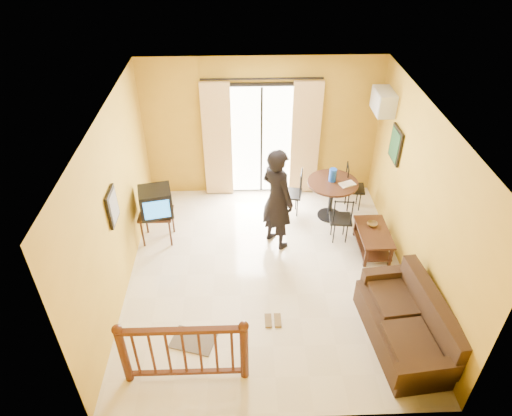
{
  "coord_description": "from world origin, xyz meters",
  "views": [
    {
      "loc": [
        -0.37,
        -5.47,
        5.29
      ],
      "look_at": [
        -0.18,
        0.2,
        1.19
      ],
      "focal_mm": 32.0,
      "sensor_mm": 36.0,
      "label": 1
    }
  ],
  "objects_px": {
    "dining_table": "(332,189)",
    "television": "(156,202)",
    "coffee_table": "(373,237)",
    "sofa": "(408,325)",
    "standing_person": "(277,199)"
  },
  "relations": [
    {
      "from": "dining_table",
      "to": "television",
      "type": "bearing_deg",
      "value": -169.44
    },
    {
      "from": "television",
      "to": "coffee_table",
      "type": "relative_size",
      "value": 0.67
    },
    {
      "from": "sofa",
      "to": "television",
      "type": "bearing_deg",
      "value": 141.3
    },
    {
      "from": "television",
      "to": "standing_person",
      "type": "bearing_deg",
      "value": -16.54
    },
    {
      "from": "television",
      "to": "dining_table",
      "type": "xyz_separation_m",
      "value": [
        3.15,
        0.59,
        -0.2
      ]
    },
    {
      "from": "television",
      "to": "dining_table",
      "type": "bearing_deg",
      "value": -1.65
    },
    {
      "from": "dining_table",
      "to": "coffee_table",
      "type": "bearing_deg",
      "value": -60.5
    },
    {
      "from": "television",
      "to": "coffee_table",
      "type": "height_order",
      "value": "television"
    },
    {
      "from": "sofa",
      "to": "standing_person",
      "type": "distance_m",
      "value": 2.84
    },
    {
      "from": "coffee_table",
      "to": "dining_table",
      "type": "bearing_deg",
      "value": 119.5
    },
    {
      "from": "dining_table",
      "to": "standing_person",
      "type": "bearing_deg",
      "value": -145.55
    },
    {
      "from": "sofa",
      "to": "standing_person",
      "type": "relative_size",
      "value": 1.01
    },
    {
      "from": "television",
      "to": "sofa",
      "type": "distance_m",
      "value": 4.44
    },
    {
      "from": "television",
      "to": "standing_person",
      "type": "distance_m",
      "value": 2.07
    },
    {
      "from": "dining_table",
      "to": "sofa",
      "type": "bearing_deg",
      "value": -78.95
    }
  ]
}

